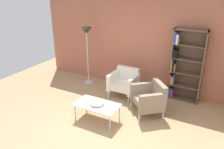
% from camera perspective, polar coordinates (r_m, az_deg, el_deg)
% --- Properties ---
extents(ground_plane, '(8.32, 8.32, 0.00)m').
position_cam_1_polar(ground_plane, '(4.91, -4.04, -13.83)').
color(ground_plane, tan).
extents(brick_back_panel, '(6.40, 0.12, 2.90)m').
position_cam_1_polar(brick_back_panel, '(6.34, 7.47, 9.04)').
color(brick_back_panel, '#B2664C').
rests_on(brick_back_panel, ground_plane).
extents(bookshelf_tall, '(0.80, 0.30, 1.90)m').
position_cam_1_polar(bookshelf_tall, '(5.97, 18.20, 2.25)').
color(bookshelf_tall, brown).
rests_on(bookshelf_tall, ground_plane).
extents(coffee_table_low, '(1.00, 0.56, 0.40)m').
position_cam_1_polar(coffee_table_low, '(4.99, -3.89, -8.06)').
color(coffee_table_low, silver).
rests_on(coffee_table_low, ground_plane).
extents(decorative_bowl, '(0.32, 0.32, 0.05)m').
position_cam_1_polar(decorative_bowl, '(4.96, -3.91, -7.40)').
color(decorative_bowl, beige).
rests_on(decorative_bowl, coffee_table_low).
extents(armchair_corner_red, '(0.94, 0.95, 0.78)m').
position_cam_1_polar(armchair_corner_red, '(5.29, 9.78, -5.91)').
color(armchair_corner_red, gray).
rests_on(armchair_corner_red, ground_plane).
extents(armchair_near_window, '(0.74, 0.68, 0.78)m').
position_cam_1_polar(armchair_near_window, '(6.03, 3.24, -1.95)').
color(armchair_near_window, white).
rests_on(armchair_near_window, ground_plane).
extents(floor_lamp_torchiere, '(0.32, 0.32, 1.74)m').
position_cam_1_polar(floor_lamp_torchiere, '(6.57, -6.55, 9.54)').
color(floor_lamp_torchiere, silver).
rests_on(floor_lamp_torchiere, ground_plane).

